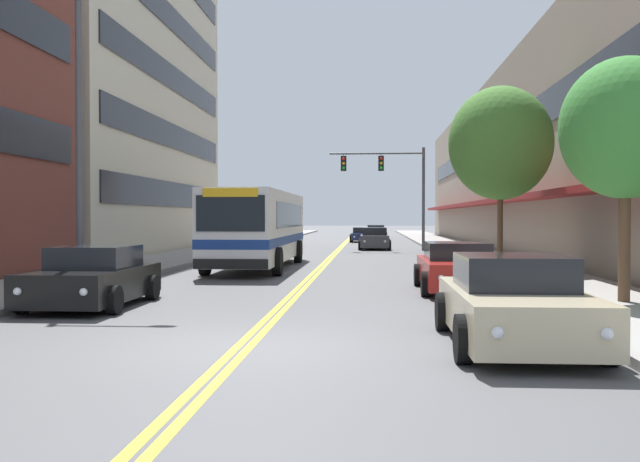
% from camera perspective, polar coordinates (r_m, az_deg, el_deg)
% --- Properties ---
extents(ground_plane, '(240.00, 240.00, 0.00)m').
position_cam_1_polar(ground_plane, '(48.20, 1.69, -1.30)').
color(ground_plane, '#4C4C4F').
extents(sidewalk_left, '(3.61, 106.00, 0.16)m').
position_cam_1_polar(sidewalk_left, '(49.04, -6.87, -1.18)').
color(sidewalk_left, gray).
rests_on(sidewalk_left, ground_plane).
extents(sidewalk_right, '(3.61, 106.00, 0.16)m').
position_cam_1_polar(sidewalk_right, '(48.45, 10.36, -1.21)').
color(sidewalk_right, gray).
rests_on(sidewalk_right, ground_plane).
extents(centre_line, '(0.34, 106.00, 0.01)m').
position_cam_1_polar(centre_line, '(48.20, 1.69, -1.30)').
color(centre_line, yellow).
rests_on(centre_line, ground_plane).
extents(office_tower_left, '(12.08, 24.19, 26.71)m').
position_cam_1_polar(office_tower_left, '(45.27, -19.33, 15.53)').
color(office_tower_left, beige).
rests_on(office_tower_left, ground_plane).
extents(storefront_row_right, '(9.10, 68.00, 10.69)m').
position_cam_1_polar(storefront_row_right, '(49.55, 17.36, 4.89)').
color(storefront_row_right, gray).
rests_on(storefront_row_right, ground_plane).
extents(city_bus, '(2.84, 11.63, 3.01)m').
position_cam_1_polar(city_bus, '(28.83, -4.90, 0.46)').
color(city_bus, silver).
rests_on(city_bus, ground_plane).
extents(car_champagne_parked_left_near, '(2.10, 4.84, 1.37)m').
position_cam_1_polar(car_champagne_parked_left_near, '(40.98, -4.89, -0.83)').
color(car_champagne_parked_left_near, beige).
rests_on(car_champagne_parked_left_near, ground_plane).
extents(car_black_parked_left_mid, '(2.19, 4.37, 1.37)m').
position_cam_1_polar(car_black_parked_left_mid, '(17.09, -17.71, -3.64)').
color(car_black_parked_left_mid, black).
rests_on(car_black_parked_left_mid, ground_plane).
extents(car_beige_parked_right_foreground, '(2.19, 4.75, 1.43)m').
position_cam_1_polar(car_beige_parked_right_foreground, '(11.75, 15.26, -5.63)').
color(car_beige_parked_right_foreground, '#BCAD89').
rests_on(car_beige_parked_right_foreground, ground_plane).
extents(car_red_parked_right_mid, '(2.19, 4.81, 1.34)m').
position_cam_1_polar(car_red_parked_right_mid, '(19.96, 10.94, -2.95)').
color(car_red_parked_right_mid, maroon).
rests_on(car_red_parked_right_mid, ground_plane).
extents(car_navy_moving_lead, '(1.99, 4.38, 1.19)m').
position_cam_1_polar(car_navy_moving_lead, '(58.29, 3.40, -0.33)').
color(car_navy_moving_lead, '#19234C').
rests_on(car_navy_moving_lead, ground_plane).
extents(car_white_moving_second, '(2.06, 4.55, 1.29)m').
position_cam_1_polar(car_white_moving_second, '(66.83, 4.48, -0.10)').
color(car_white_moving_second, white).
rests_on(car_white_moving_second, ground_plane).
extents(car_dark_grey_moving_third, '(2.01, 4.53, 1.37)m').
position_cam_1_polar(car_dark_grey_moving_third, '(45.17, 4.39, -0.65)').
color(car_dark_grey_moving_third, '#38383D').
rests_on(car_dark_grey_moving_third, ground_plane).
extents(traffic_signal_mast, '(5.80, 0.38, 6.27)m').
position_cam_1_polar(traffic_signal_mast, '(43.66, 5.68, 4.30)').
color(traffic_signal_mast, '#47474C').
rests_on(traffic_signal_mast, ground_plane).
extents(street_lamp_left_near, '(2.48, 0.28, 8.19)m').
position_cam_1_polar(street_lamp_left_near, '(18.94, -17.78, 9.67)').
color(street_lamp_left_near, '#47474C').
rests_on(street_lamp_left_near, ground_plane).
extents(street_tree_right_near, '(2.86, 2.86, 5.44)m').
position_cam_1_polar(street_tree_right_near, '(17.35, 23.23, 7.54)').
color(street_tree_right_near, brown).
rests_on(street_tree_right_near, sidewalk_right).
extents(street_tree_right_mid, '(3.73, 3.73, 6.61)m').
position_cam_1_polar(street_tree_right_mid, '(26.72, 14.24, 6.81)').
color(street_tree_right_mid, brown).
rests_on(street_tree_right_mid, sidewalk_right).
extents(fire_hydrant, '(0.32, 0.24, 0.90)m').
position_cam_1_polar(fire_hydrant, '(18.00, 16.79, -3.50)').
color(fire_hydrant, '#B7B7BC').
rests_on(fire_hydrant, sidewalk_right).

